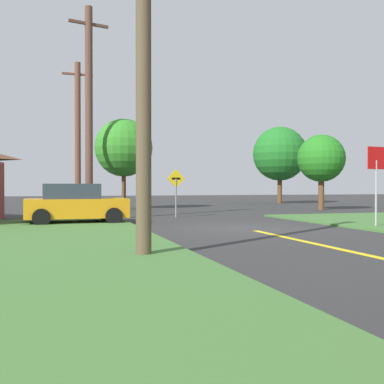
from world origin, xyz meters
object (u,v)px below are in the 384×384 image
(stop_sign, at_px, (376,170))
(pine_tree_center, at_px, (280,154))
(parked_car_near_building, at_px, (75,204))
(utility_pole_mid, at_px, (89,112))
(oak_tree_left, at_px, (124,148))
(utility_pole_far, at_px, (78,136))
(direction_sign, at_px, (176,188))
(utility_pole_near, at_px, (143,52))
(oak_tree_right, at_px, (321,159))

(stop_sign, height_order, pine_tree_center, pine_tree_center)
(parked_car_near_building, xyz_separation_m, pine_tree_center, (18.46, 18.05, 3.59))
(parked_car_near_building, bearing_deg, utility_pole_mid, 67.43)
(oak_tree_left, bearing_deg, parked_car_near_building, -107.52)
(utility_pole_far, height_order, direction_sign, utility_pole_far)
(utility_pole_mid, distance_m, utility_pole_far, 7.47)
(utility_pole_mid, relative_size, utility_pole_far, 1.07)
(oak_tree_left, xyz_separation_m, pine_tree_center, (14.77, 6.35, 0.32))
(utility_pole_far, relative_size, pine_tree_center, 1.31)
(direction_sign, distance_m, pine_tree_center, 20.79)
(utility_pole_far, bearing_deg, stop_sign, -55.70)
(utility_pole_near, bearing_deg, oak_tree_right, 48.45)
(utility_pole_near, height_order, pine_tree_center, utility_pole_near)
(oak_tree_right, bearing_deg, utility_pole_mid, -161.09)
(utility_pole_far, bearing_deg, oak_tree_left, 37.84)
(stop_sign, relative_size, oak_tree_left, 0.49)
(utility_pole_near, relative_size, direction_sign, 3.65)
(utility_pole_mid, distance_m, oak_tree_left, 10.34)
(stop_sign, height_order, parked_car_near_building, stop_sign)
(pine_tree_center, bearing_deg, stop_sign, -109.20)
(parked_car_near_building, distance_m, utility_pole_far, 10.03)
(direction_sign, distance_m, oak_tree_left, 9.56)
(stop_sign, relative_size, pine_tree_center, 0.44)
(utility_pole_far, height_order, pine_tree_center, utility_pole_far)
(utility_pole_far, xyz_separation_m, direction_sign, (4.30, -6.71, -3.09))
(stop_sign, xyz_separation_m, pine_tree_center, (8.06, 23.14, 2.29))
(oak_tree_left, height_order, oak_tree_right, oak_tree_left)
(parked_car_near_building, distance_m, utility_pole_near, 10.32)
(utility_pole_mid, bearing_deg, stop_sign, -35.48)
(pine_tree_center, bearing_deg, utility_pole_far, -153.89)
(parked_car_near_building, distance_m, oak_tree_left, 12.69)
(stop_sign, height_order, utility_pole_near, utility_pole_near)
(utility_pole_near, bearing_deg, direction_sign, 72.24)
(direction_sign, xyz_separation_m, pine_tree_center, (13.57, 15.47, 2.94))
(oak_tree_left, distance_m, oak_tree_right, 12.93)
(pine_tree_center, bearing_deg, oak_tree_right, -104.01)
(pine_tree_center, bearing_deg, utility_pole_near, -122.26)
(utility_pole_near, bearing_deg, stop_sign, 25.75)
(utility_pole_near, height_order, utility_pole_mid, utility_pole_mid)
(parked_car_near_building, bearing_deg, utility_pole_near, -85.86)
(parked_car_near_building, height_order, utility_pole_near, utility_pole_near)
(oak_tree_left, distance_m, pine_tree_center, 16.08)
(utility_pole_mid, xyz_separation_m, oak_tree_right, (15.00, 5.14, -1.54))
(parked_car_near_building, relative_size, utility_pole_near, 0.47)
(direction_sign, bearing_deg, stop_sign, -54.32)
(direction_sign, bearing_deg, utility_pole_near, -107.76)
(parked_car_near_building, xyz_separation_m, direction_sign, (4.90, 2.58, 0.65))
(utility_pole_mid, xyz_separation_m, pine_tree_center, (17.77, 16.22, -0.45))
(parked_car_near_building, height_order, direction_sign, direction_sign)
(pine_tree_center, bearing_deg, direction_sign, -131.25)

